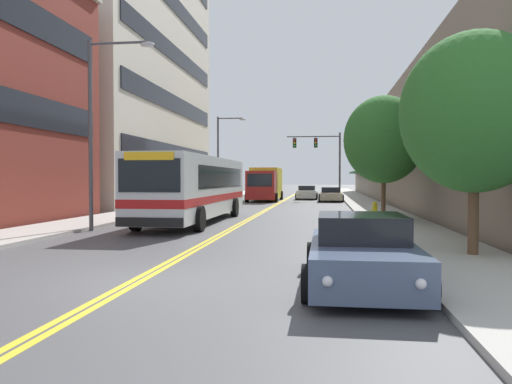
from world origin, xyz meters
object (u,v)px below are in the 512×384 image
Objects in this scene: traffic_signal_mast at (322,152)px; street_lamp_left_far at (222,151)px; box_truck at (265,184)px; car_slate_blue_parked_right_foreground at (361,253)px; car_white_moving_lead at (307,193)px; street_lamp_left_near at (100,116)px; city_bus at (196,186)px; street_tree_right_mid at (384,140)px; street_tree_right_near at (474,113)px; car_beige_parked_right_mid at (331,195)px; car_silver_parked_left_mid at (215,198)px; fire_hydrant at (375,212)px.

street_lamp_left_far is (-8.40, -6.19, -0.12)m from traffic_signal_mast.
box_truck is 5.43m from street_lamp_left_far.
car_slate_blue_parked_right_foreground reaches higher than car_white_moving_lead.
street_lamp_left_near is (-8.37, -29.77, -0.06)m from traffic_signal_mast.
city_bus is 9.11m from street_tree_right_mid.
street_tree_right_near is 0.97× the size of street_tree_right_mid.
car_beige_parked_right_mid is 1.05× the size of car_white_moving_lead.
car_white_moving_lead is 0.83× the size of street_tree_right_near.
street_tree_right_near is (3.11, -31.64, 3.10)m from car_beige_parked_right_mid.
traffic_signal_mast is at bearing 56.10° from car_silver_parked_left_mid.
car_beige_parked_right_mid is at bearing 90.13° from car_slate_blue_parked_right_foreground.
city_bus is 22.27m from box_truck.
street_tree_right_mid reaches higher than car_white_moving_lead.
city_bus reaches higher than car_silver_parked_left_mid.
street_lamp_left_far is (-6.98, -7.39, 3.79)m from car_white_moving_lead.
car_silver_parked_left_mid reaches higher than fire_hydrant.
street_tree_right_mid is (11.37, 5.67, -0.60)m from street_lamp_left_near.
car_silver_parked_left_mid is 26.26m from street_tree_right_near.
fire_hydrant is (7.55, -22.49, -1.00)m from box_truck.
car_slate_blue_parked_right_foreground is at bearing -88.62° from traffic_signal_mast.
car_slate_blue_parked_right_foreground is at bearing -130.19° from street_tree_right_near.
car_silver_parked_left_mid is 5.10× the size of fire_hydrant.
car_silver_parked_left_mid is at bearing 108.12° from car_slate_blue_parked_right_foreground.
car_slate_blue_parked_right_foreground is 0.80× the size of street_tree_right_mid.
city_bus is 13.92× the size of fire_hydrant.
car_silver_parked_left_mid is 6.72m from street_lamp_left_far.
fire_hydrant is at bearing -81.69° from car_white_moving_lead.
street_lamp_left_far is (-9.25, -2.90, 3.82)m from car_beige_parked_right_mid.
city_bus is 1.70× the size of street_lamp_left_far.
traffic_signal_mast is (1.42, -1.20, 3.91)m from car_white_moving_lead.
car_slate_blue_parked_right_foreground is 0.60× the size of box_truck.
fire_hydrant is at bearing -111.18° from street_tree_right_mid.
car_slate_blue_parked_right_foreground is at bearing -43.31° from street_lamp_left_near.
fire_hydrant is at bearing 98.94° from street_tree_right_near.
city_bus is at bearing -172.59° from street_tree_right_mid.
car_white_moving_lead is 36.67m from street_tree_right_near.
street_lamp_left_near is at bearing 136.69° from car_slate_blue_parked_right_foreground.
street_lamp_left_far is 1.26× the size of street_tree_right_mid.
car_white_moving_lead is at bearing 63.49° from car_silver_parked_left_mid.
fire_hydrant is (-1.49, 9.47, -3.13)m from street_tree_right_near.
car_silver_parked_left_mid is 28.23m from car_slate_blue_parked_right_foreground.
street_tree_right_near is at bearing -22.75° from street_lamp_left_near.
traffic_signal_mast is 25.89m from fire_hydrant.
street_tree_right_near is (9.73, -9.70, 2.00)m from city_bus.
box_truck is 1.06× the size of street_lamp_left_far.
car_slate_blue_parked_right_foreground is 35.23m from car_beige_parked_right_mid.
car_slate_blue_parked_right_foreground is at bearing -73.91° from street_lamp_left_far.
car_slate_blue_parked_right_foreground is (8.78, -26.83, 0.02)m from car_silver_parked_left_mid.
city_bus is 2.70× the size of car_white_moving_lead.
traffic_signal_mast is at bearing 77.12° from city_bus.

